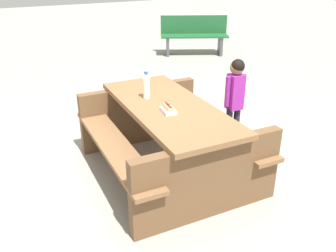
{
  "coord_description": "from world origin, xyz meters",
  "views": [
    {
      "loc": [
        2.92,
        -1.48,
        2.05
      ],
      "look_at": [
        0.0,
        0.0,
        0.52
      ],
      "focal_mm": 38.98,
      "sensor_mm": 36.0,
      "label": 1
    }
  ],
  "objects_px": {
    "park_bench_near": "(194,34)",
    "hotdog_tray": "(168,109)",
    "child_in_coat": "(235,92)",
    "picnic_table": "(168,133)",
    "soda_bottle": "(146,86)"
  },
  "relations": [
    {
      "from": "soda_bottle",
      "to": "park_bench_near",
      "type": "relative_size",
      "value": 0.18
    },
    {
      "from": "park_bench_near",
      "to": "hotdog_tray",
      "type": "bearing_deg",
      "value": -33.2
    },
    {
      "from": "picnic_table",
      "to": "hotdog_tray",
      "type": "xyz_separation_m",
      "value": [
        0.16,
        -0.08,
        0.34
      ]
    },
    {
      "from": "picnic_table",
      "to": "child_in_coat",
      "type": "height_order",
      "value": "child_in_coat"
    },
    {
      "from": "child_in_coat",
      "to": "park_bench_near",
      "type": "bearing_deg",
      "value": 155.27
    },
    {
      "from": "child_in_coat",
      "to": "park_bench_near",
      "type": "distance_m",
      "value": 4.48
    },
    {
      "from": "soda_bottle",
      "to": "hotdog_tray",
      "type": "distance_m",
      "value": 0.44
    },
    {
      "from": "picnic_table",
      "to": "hotdog_tray",
      "type": "height_order",
      "value": "hotdog_tray"
    },
    {
      "from": "soda_bottle",
      "to": "child_in_coat",
      "type": "relative_size",
      "value": 0.26
    },
    {
      "from": "picnic_table",
      "to": "park_bench_near",
      "type": "height_order",
      "value": "park_bench_near"
    },
    {
      "from": "hotdog_tray",
      "to": "park_bench_near",
      "type": "xyz_separation_m",
      "value": [
        -4.41,
        2.88,
        -0.33
      ]
    },
    {
      "from": "child_in_coat",
      "to": "hotdog_tray",
      "type": "bearing_deg",
      "value": -71.37
    },
    {
      "from": "park_bench_near",
      "to": "child_in_coat",
      "type": "bearing_deg",
      "value": -24.73
    },
    {
      "from": "child_in_coat",
      "to": "park_bench_near",
      "type": "xyz_separation_m",
      "value": [
        -4.07,
        1.87,
        -0.22
      ]
    },
    {
      "from": "picnic_table",
      "to": "child_in_coat",
      "type": "distance_m",
      "value": 0.98
    }
  ]
}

